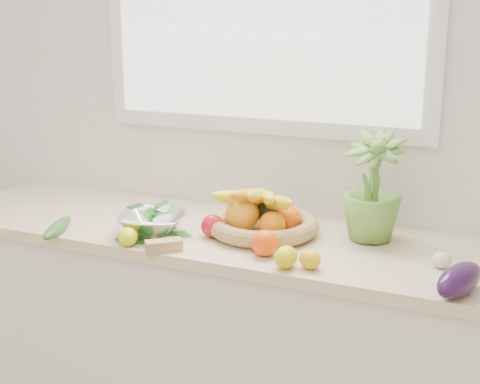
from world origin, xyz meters
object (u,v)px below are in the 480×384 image
at_px(fruit_basket, 262,218).
at_px(colander_with_spinach, 153,218).
at_px(eggplant, 459,280).
at_px(potted_herb, 372,185).
at_px(apple, 212,226).
at_px(cucumber, 58,228).

relative_size(fruit_basket, colander_with_spinach, 1.46).
bearing_deg(eggplant, potted_herb, 133.22).
xyz_separation_m(potted_herb, fruit_basket, (-0.36, -0.09, -0.13)).
xyz_separation_m(apple, fruit_basket, (0.14, 0.10, 0.02)).
height_order(eggplant, cucumber, eggplant).
bearing_deg(cucumber, fruit_basket, 24.47).
height_order(potted_herb, fruit_basket, potted_herb).
bearing_deg(apple, eggplant, -10.90).
height_order(eggplant, colander_with_spinach, colander_with_spinach).
bearing_deg(cucumber, apple, 20.62).
relative_size(eggplant, fruit_basket, 0.51).
bearing_deg(fruit_basket, colander_with_spinach, -153.55).
relative_size(eggplant, potted_herb, 0.60).
distance_m(fruit_basket, colander_with_spinach, 0.38).
distance_m(cucumber, potted_herb, 1.08).
bearing_deg(cucumber, potted_herb, 20.80).
relative_size(apple, eggplant, 0.36).
relative_size(cucumber, potted_herb, 0.65).
relative_size(eggplant, cucumber, 0.91).
bearing_deg(fruit_basket, eggplant, -20.99).
height_order(eggplant, fruit_basket, fruit_basket).
xyz_separation_m(cucumber, potted_herb, (1.00, 0.38, 0.17)).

